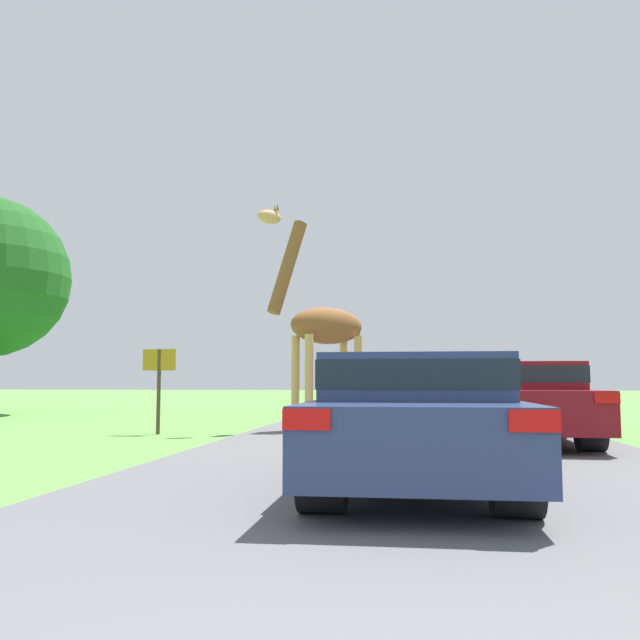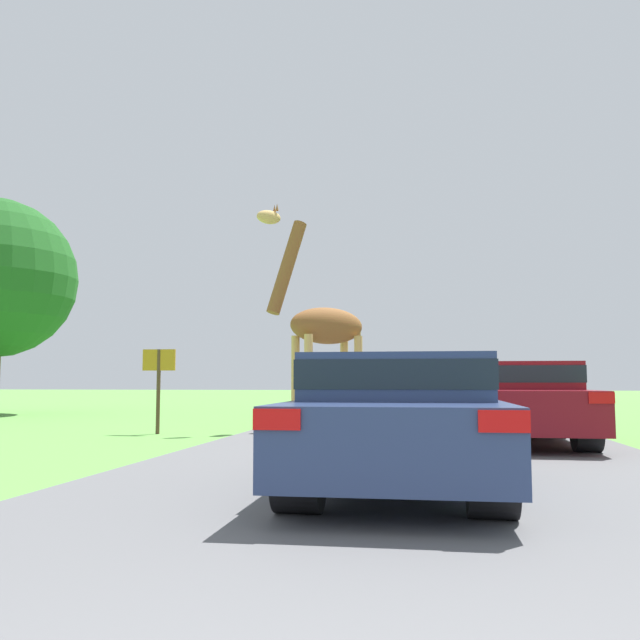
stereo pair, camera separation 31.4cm
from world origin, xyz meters
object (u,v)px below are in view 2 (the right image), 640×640
object	(u,v)px
car_queue_left	(409,390)
sign_post	(159,375)
car_lead_maroon	(398,418)
car_queue_right	(357,392)
car_far_ahead	(495,394)
car_verge_right	(494,392)
car_rear_follower	(521,400)
giraffe_near_road	(321,328)

from	to	relation	value
car_queue_left	sign_post	size ratio (longest dim) A/B	2.41
car_lead_maroon	car_queue_right	xyz separation A→B (m)	(-2.05, 16.75, -0.01)
car_far_ahead	sign_post	distance (m)	8.58
car_queue_right	sign_post	bearing A→B (deg)	-107.00
car_queue_left	car_verge_right	xyz separation A→B (m)	(3.25, -3.99, -0.02)
car_queue_left	sign_post	bearing A→B (deg)	-105.69
car_queue_right	sign_post	world-z (taller)	sign_post
car_queue_left	car_rear_follower	size ratio (longest dim) A/B	0.95
car_queue_right	car_far_ahead	size ratio (longest dim) A/B	1.00
car_lead_maroon	car_rear_follower	world-z (taller)	car_rear_follower
car_verge_right	car_lead_maroon	bearing A→B (deg)	-98.32
giraffe_near_road	car_queue_left	bearing A→B (deg)	-43.78
sign_post	car_queue_right	bearing A→B (deg)	73.00
car_lead_maroon	car_queue_right	size ratio (longest dim) A/B	1.00
car_far_ahead	sign_post	world-z (taller)	sign_post
car_queue_right	car_verge_right	xyz separation A→B (m)	(4.92, 2.84, -0.03)
car_far_ahead	giraffe_near_road	bearing A→B (deg)	-142.62
giraffe_near_road	car_verge_right	size ratio (longest dim) A/B	1.20
giraffe_near_road	car_rear_follower	xyz separation A→B (m)	(3.92, -2.56, -1.50)
car_lead_maroon	car_rear_follower	distance (m)	5.87
car_queue_right	car_lead_maroon	bearing A→B (deg)	-83.02
car_queue_left	sign_post	xyz separation A→B (m)	(-4.77, -17.00, 0.51)
car_queue_right	car_rear_follower	size ratio (longest dim) A/B	0.89
car_far_ahead	sign_post	xyz separation A→B (m)	(-7.22, -4.62, 0.46)
sign_post	car_verge_right	bearing A→B (deg)	58.32
car_queue_right	car_queue_left	world-z (taller)	car_queue_left
giraffe_near_road	car_queue_left	distance (m)	15.64
giraffe_near_road	car_far_ahead	distance (m)	5.32
giraffe_near_road	car_rear_follower	bearing A→B (deg)	-161.01
car_far_ahead	car_verge_right	bearing A→B (deg)	84.53
car_lead_maroon	sign_post	bearing A→B (deg)	128.06
car_lead_maroon	car_queue_left	xyz separation A→B (m)	(-0.39, 23.59, -0.01)
car_lead_maroon	car_verge_right	distance (m)	19.81
car_far_ahead	car_queue_right	bearing A→B (deg)	126.58
car_lead_maroon	car_rear_follower	xyz separation A→B (m)	(1.93, 5.55, 0.04)
car_lead_maroon	car_queue_left	world-z (taller)	car_lead_maroon
car_far_ahead	car_rear_follower	xyz separation A→B (m)	(-0.13, -5.66, 0.00)
giraffe_near_road	car_far_ahead	xyz separation A→B (m)	(4.06, 3.10, -1.51)
car_verge_right	sign_post	xyz separation A→B (m)	(-8.03, -13.01, 0.53)
car_queue_left	car_far_ahead	distance (m)	12.62
car_rear_follower	sign_post	bearing A→B (deg)	171.62
car_far_ahead	car_verge_right	xyz separation A→B (m)	(0.80, 8.39, -0.07)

